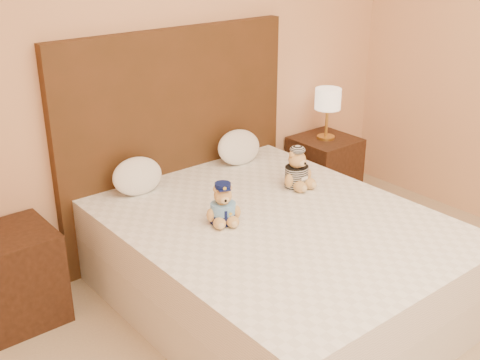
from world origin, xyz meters
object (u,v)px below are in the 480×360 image
nightstand_left (15,276)px  lamp (328,101)px  teddy_prisoner (297,168)px  pillow_left (137,174)px  pillow_right (239,146)px  bed (276,261)px  nightstand_right (324,171)px  teddy_police (223,203)px

nightstand_left → lamp: bearing=0.0°
teddy_prisoner → nightstand_left: bearing=160.9°
pillow_left → pillow_right: 0.81m
bed → pillow_left: pillow_left is taller
pillow_left → bed: bearing=-63.3°
teddy_prisoner → pillow_left: size_ratio=0.76×
nightstand_right → lamp: (-0.00, 0.00, 0.57)m
lamp → teddy_police: bearing=-157.1°
lamp → teddy_police: 1.65m
teddy_prisoner → pillow_right: bearing=90.2°
teddy_prisoner → pillow_left: teddy_prisoner is taller
bed → teddy_prisoner: bearing=32.9°
teddy_prisoner → pillow_left: bearing=144.4°
teddy_prisoner → nightstand_right: bearing=31.2°
lamp → bed: bearing=-147.4°
bed → nightstand_left: size_ratio=3.64×
bed → nightstand_right: bearing=32.6°
nightstand_right → pillow_right: pillow_right is taller
teddy_prisoner → pillow_right: (-0.01, 0.57, -0.00)m
bed → pillow_left: (-0.42, 0.83, 0.39)m
lamp → pillow_right: (-0.85, 0.03, -0.17)m
nightstand_left → teddy_prisoner: bearing=-17.9°
teddy_prisoner → teddy_police: bearing=-172.5°
bed → nightstand_left: 1.48m
bed → teddy_prisoner: teddy_prisoner is taller
lamp → nightstand_right: bearing=0.0°
teddy_prisoner → pillow_left: 1.00m
pillow_left → pillow_right: size_ratio=0.96×
pillow_left → teddy_prisoner: bearing=-34.4°
pillow_left → pillow_right: (0.81, 0.00, 0.01)m
bed → pillow_left: size_ratio=5.89×
teddy_police → pillow_right: size_ratio=0.68×
nightstand_right → pillow_left: 1.71m
nightstand_right → lamp: lamp is taller
lamp → pillow_right: lamp is taller
teddy_police → teddy_prisoner: (0.67, 0.10, 0.01)m
bed → nightstand_left: same height
nightstand_left → nightstand_right: size_ratio=1.00×
pillow_left → pillow_right: bearing=0.0°
teddy_police → teddy_prisoner: bearing=32.0°
pillow_left → nightstand_right: bearing=-1.0°
bed → teddy_police: 0.50m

